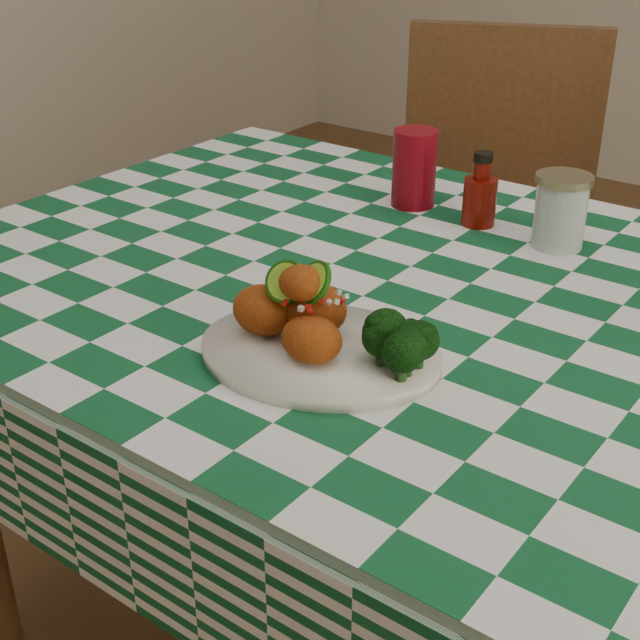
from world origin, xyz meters
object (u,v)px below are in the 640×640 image
Objects in this scene: fried_chicken_pile at (307,305)px; ketchup_bottle at (480,189)px; plate at (320,353)px; mason_jar at (560,211)px; red_tumbler at (414,168)px; dining_table at (432,516)px; wooden_chair_left at (486,264)px.

ketchup_bottle is (-0.04, 0.53, -0.01)m from fried_chicken_pile.
plate is 0.06m from fried_chicken_pile.
ketchup_bottle is 0.15m from mason_jar.
plate is 0.58m from red_tumbler.
plate is 2.24× the size of red_tumbler.
dining_table is 0.55m from ketchup_bottle.
dining_table is 14.00× the size of mason_jar.
red_tumbler is 1.15× the size of mason_jar.
wooden_chair_left is (-0.19, 0.45, -0.35)m from ketchup_bottle.
mason_jar is 0.12× the size of wooden_chair_left.
ketchup_bottle is at bearing -90.62° from wooden_chair_left.
red_tumbler reaches higher than ketchup_bottle.
plate is at bearing -100.02° from dining_table.
dining_table is 13.23× the size of ketchup_bottle.
fried_chicken_pile is 1.29× the size of ketchup_bottle.
wooden_chair_left is (-0.23, 0.98, -0.35)m from fried_chicken_pile.
ketchup_bottle reaches higher than mason_jar.
fried_chicken_pile is at bearing -101.52° from mason_jar.
plate is 1.89× the size of fried_chicken_pile.
red_tumbler is at bearing 174.02° from ketchup_bottle.
red_tumbler is (-0.24, 0.30, 0.46)m from dining_table.
wooden_chair_left is (-0.29, 0.73, 0.11)m from dining_table.
red_tumbler reaches higher than dining_table.
ketchup_bottle is 0.60m from wooden_chair_left.
dining_table is 5.43× the size of plate.
dining_table is 0.53m from mason_jar.
red_tumbler is at bearing -106.90° from wooden_chair_left.
fried_chicken_pile is 0.16× the size of wooden_chair_left.
red_tumbler is 0.29m from mason_jar.
red_tumbler is at bearing 175.13° from mason_jar.
ketchup_bottle is at bearing 176.20° from mason_jar.
plate is 0.30× the size of wooden_chair_left.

